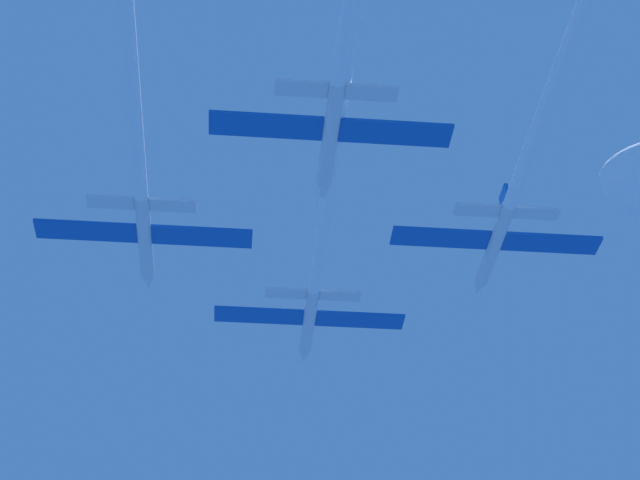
# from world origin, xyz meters

# --- Properties ---
(jet_lead) EXTENTS (18.69, 59.27, 3.10)m
(jet_lead) POSITION_xyz_m (-0.04, -17.70, 0.35)
(jet_lead) COLOR silver
(jet_left_wing) EXTENTS (18.69, 61.64, 3.10)m
(jet_left_wing) POSITION_xyz_m (-15.46, -32.61, -0.44)
(jet_left_wing) COLOR silver
(jet_right_wing) EXTENTS (18.69, 62.59, 3.10)m
(jet_right_wing) POSITION_xyz_m (15.45, -33.54, 0.36)
(jet_right_wing) COLOR silver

